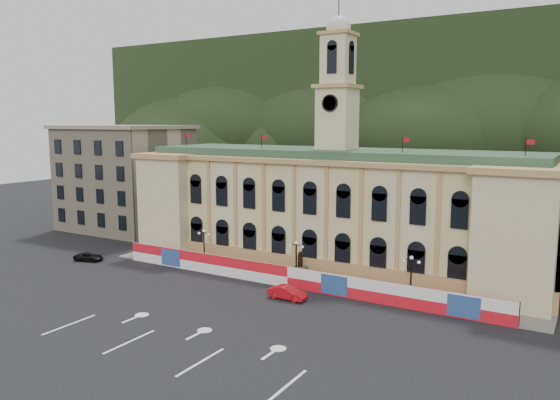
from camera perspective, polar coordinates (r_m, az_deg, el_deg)
The scene contains 13 objects.
ground at distance 52.98m, azimuth -7.54°, elevation -13.17°, with size 260.00×260.00×0.00m, color black.
lane_markings at distance 49.46m, azimuth -11.25°, elevation -14.86°, with size 26.00×10.00×0.02m, color white, non-canonical shape.
hill_ridge at distance 163.45m, azimuth 20.14°, elevation 7.78°, with size 230.00×80.00×64.00m.
city_hall at distance 73.88m, azimuth 5.74°, elevation -0.72°, with size 56.20×17.60×37.10m.
side_building_left at distance 101.88m, azimuth -15.88°, elevation 2.30°, with size 21.00×17.00×18.60m.
hoarding_fence at distance 64.38m, azimuth 0.90°, elevation -8.03°, with size 50.00×0.44×2.50m.
pavement at distance 66.98m, azimuth 2.01°, elevation -8.43°, with size 56.00×5.50×0.16m, color slate.
statue at distance 66.89m, azimuth 2.12°, elevation -7.47°, with size 1.40×1.40×3.72m.
lamp_left at distance 73.19m, azimuth -7.94°, elevation -4.65°, with size 1.96×0.44×5.15m.
lamp_center at distance 65.55m, azimuth 1.71°, elevation -6.09°, with size 1.96×0.44×5.15m.
lamp_right at distance 60.24m, azimuth 13.53°, elevation -7.61°, with size 1.96×0.44×5.15m.
red_sedan at distance 60.39m, azimuth 0.77°, elevation -9.66°, with size 4.39×1.55×1.44m, color red.
black_suv at distance 80.92m, azimuth -19.34°, elevation -5.62°, with size 4.45×3.01×1.13m, color black.
Camera 1 is at (30.87, -38.52, 19.24)m, focal length 35.00 mm.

